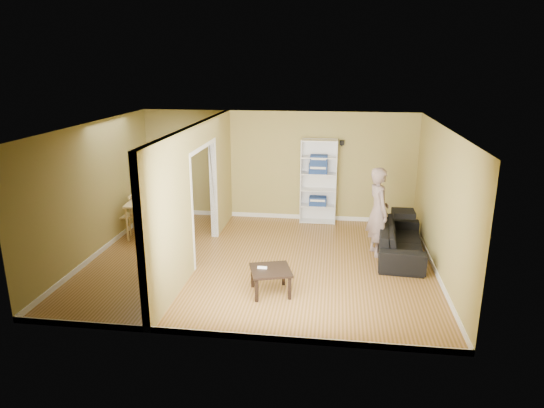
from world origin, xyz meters
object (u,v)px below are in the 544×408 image
(bookshelf, at_px, (319,181))
(sofa, at_px, (401,235))
(chair_left, at_px, (125,215))
(chair_far, at_px, (165,207))
(coffee_table, at_px, (271,273))
(dining_table, at_px, (157,205))
(chair_near, at_px, (152,222))
(person, at_px, (379,204))

(bookshelf, bearing_deg, sofa, -48.34)
(chair_left, xyz_separation_m, chair_far, (0.74, 0.53, 0.05))
(sofa, distance_m, coffee_table, 3.05)
(bookshelf, height_order, dining_table, bookshelf)
(bookshelf, height_order, coffee_table, bookshelf)
(chair_near, bearing_deg, dining_table, 74.39)
(coffee_table, bearing_deg, dining_table, 139.43)
(bookshelf, bearing_deg, chair_far, -165.11)
(bookshelf, relative_size, chair_far, 2.01)
(bookshelf, xyz_separation_m, dining_table, (-3.44, -1.48, -0.29))
(dining_table, relative_size, chair_far, 1.27)
(sofa, height_order, coffee_table, sofa)
(coffee_table, bearing_deg, chair_near, 146.10)
(coffee_table, distance_m, chair_near, 3.30)
(dining_table, distance_m, chair_left, 0.81)
(person, distance_m, chair_left, 5.50)
(bookshelf, bearing_deg, chair_near, -148.43)
(coffee_table, distance_m, chair_left, 4.35)
(chair_left, bearing_deg, bookshelf, 101.88)
(sofa, xyz_separation_m, chair_near, (-5.06, -0.13, 0.11))
(coffee_table, xyz_separation_m, dining_table, (-2.83, 2.42, 0.34))
(chair_left, distance_m, chair_near, 1.05)
(person, bearing_deg, chair_far, 61.99)
(sofa, distance_m, chair_near, 5.06)
(sofa, bearing_deg, dining_table, 89.69)
(chair_left, bearing_deg, sofa, 78.28)
(sofa, bearing_deg, chair_far, 83.67)
(person, relative_size, chair_near, 1.99)
(bookshelf, bearing_deg, dining_table, -156.72)
(person, distance_m, bookshelf, 2.29)
(bookshelf, relative_size, coffee_table, 3.10)
(person, xyz_separation_m, chair_left, (-5.45, 0.47, -0.59))
(dining_table, bearing_deg, chair_left, 177.89)
(coffee_table, relative_size, chair_near, 0.62)
(sofa, distance_m, bookshelf, 2.64)
(chair_left, bearing_deg, chair_near, 47.44)
(bookshelf, distance_m, chair_far, 3.62)
(sofa, height_order, dining_table, sofa)
(chair_left, xyz_separation_m, chair_near, (0.85, -0.61, 0.08))
(bookshelf, relative_size, chair_left, 2.24)
(sofa, relative_size, dining_table, 1.73)
(chair_near, bearing_deg, person, -22.54)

